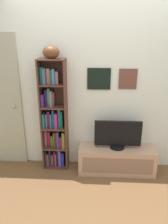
# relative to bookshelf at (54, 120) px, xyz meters

# --- Properties ---
(ground) EXTENTS (5.20, 5.20, 0.04)m
(ground) POSITION_rel_bookshelf_xyz_m (0.64, -1.01, -0.80)
(ground) COLOR brown
(back_wall) EXTENTS (4.80, 0.08, 2.57)m
(back_wall) POSITION_rel_bookshelf_xyz_m (0.64, 0.12, 0.51)
(back_wall) COLOR white
(back_wall) RESTS_ON ground
(bookshelf) EXTENTS (0.38, 0.24, 1.68)m
(bookshelf) POSITION_rel_bookshelf_xyz_m (0.00, 0.00, 0.00)
(bookshelf) COLOR #543127
(bookshelf) RESTS_ON ground
(football) EXTENTS (0.30, 0.26, 0.17)m
(football) POSITION_rel_bookshelf_xyz_m (0.01, -0.03, 0.99)
(football) COLOR brown
(football) RESTS_ON bookshelf
(tv_stand) EXTENTS (1.14, 0.38, 0.40)m
(tv_stand) POSITION_rel_bookshelf_xyz_m (0.96, -0.10, -0.58)
(tv_stand) COLOR tan
(tv_stand) RESTS_ON ground
(television) EXTENTS (0.68, 0.22, 0.42)m
(television) POSITION_rel_bookshelf_xyz_m (0.96, -0.10, -0.17)
(television) COLOR black
(television) RESTS_ON tv_stand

